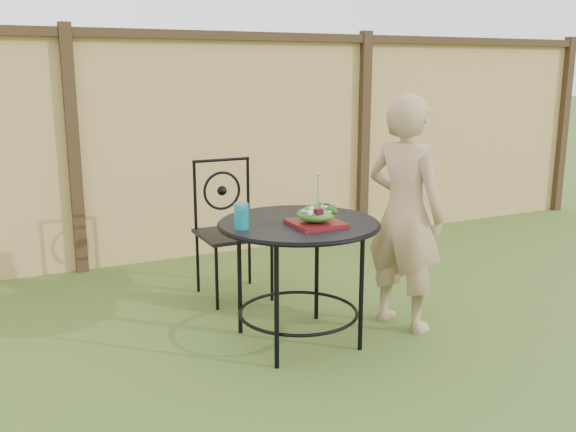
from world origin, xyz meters
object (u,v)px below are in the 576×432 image
at_px(patio_table, 299,245).
at_px(patio_chair, 230,225).
at_px(salad_plate, 316,224).
at_px(diner, 405,214).

bearing_deg(patio_table, patio_chair, 93.50).
relative_size(patio_chair, salad_plate, 3.52).
height_order(patio_table, patio_chair, patio_chair).
relative_size(patio_table, salad_plate, 3.42).
height_order(diner, salad_plate, diner).
height_order(patio_chair, salad_plate, patio_chair).
distance_m(patio_chair, diner, 1.27).
bearing_deg(salad_plate, patio_table, 107.45).
bearing_deg(salad_plate, patio_chair, 95.23).
distance_m(patio_chair, salad_plate, 1.10).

